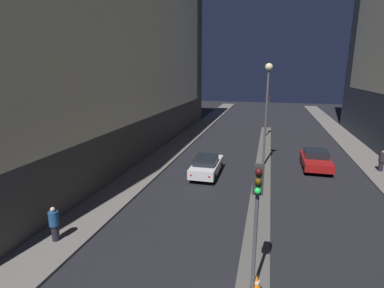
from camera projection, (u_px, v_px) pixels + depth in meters
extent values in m
cube|color=#423D38|center=(119.00, 36.00, 25.55)|extent=(6.00, 38.00, 20.20)
cube|color=beige|center=(151.00, 22.00, 24.59)|extent=(0.05, 32.30, 15.35)
cube|color=#56544F|center=(263.00, 166.00, 23.34)|extent=(1.15, 32.63, 0.11)
cylinder|color=#4C4C51|center=(255.00, 246.00, 9.48)|extent=(0.12, 0.12, 3.57)
cube|color=#2D2D2D|center=(258.00, 179.00, 8.94)|extent=(0.32, 0.28, 0.90)
sphere|color=#4C0F0F|center=(259.00, 172.00, 8.70)|extent=(0.20, 0.20, 0.20)
sphere|color=#4C380A|center=(258.00, 181.00, 8.77)|extent=(0.20, 0.20, 0.20)
sphere|color=#1EEA4C|center=(258.00, 191.00, 8.84)|extent=(0.20, 0.20, 0.20)
cylinder|color=#4C4C51|center=(266.00, 120.00, 33.12)|extent=(0.12, 0.12, 3.57)
cube|color=#2D2D2D|center=(268.00, 100.00, 32.58)|extent=(0.32, 0.28, 0.90)
sphere|color=#4C0F0F|center=(268.00, 97.00, 32.34)|extent=(0.20, 0.20, 0.20)
sphere|color=#4C380A|center=(268.00, 100.00, 32.41)|extent=(0.20, 0.20, 0.20)
sphere|color=#1EEA4C|center=(268.00, 103.00, 32.48)|extent=(0.20, 0.20, 0.20)
cylinder|color=#4C4C51|center=(266.00, 119.00, 22.25)|extent=(0.16, 0.16, 7.24)
sphere|color=#F9EAB2|center=(269.00, 67.00, 21.34)|extent=(0.55, 0.55, 0.55)
cone|color=orange|center=(257.00, 283.00, 9.94)|extent=(0.34, 0.34, 0.59)
cylinder|color=white|center=(257.00, 282.00, 9.93)|extent=(0.19, 0.19, 0.08)
cube|color=silver|center=(207.00, 166.00, 21.24)|extent=(1.73, 4.24, 0.64)
cube|color=black|center=(206.00, 160.00, 20.80)|extent=(1.47, 1.91, 0.51)
cube|color=red|center=(191.00, 175.00, 19.38)|extent=(0.14, 0.04, 0.10)
cube|color=red|center=(209.00, 177.00, 19.09)|extent=(0.14, 0.04, 0.10)
cylinder|color=black|center=(200.00, 164.00, 22.73)|extent=(0.22, 0.64, 0.64)
cylinder|color=black|center=(220.00, 166.00, 22.37)|extent=(0.22, 0.64, 0.64)
cylinder|color=black|center=(192.00, 176.00, 20.26)|extent=(0.22, 0.64, 0.64)
cylinder|color=black|center=(214.00, 178.00, 19.90)|extent=(0.22, 0.64, 0.64)
cube|color=maroon|center=(316.00, 161.00, 22.57)|extent=(1.95, 4.02, 0.57)
cube|color=black|center=(316.00, 153.00, 22.72)|extent=(1.66, 1.81, 0.52)
cube|color=red|center=(304.00, 153.00, 24.62)|extent=(0.14, 0.04, 0.10)
cube|color=red|center=(321.00, 154.00, 24.29)|extent=(0.14, 0.04, 0.10)
cylinder|color=black|center=(302.00, 159.00, 24.02)|extent=(0.22, 0.64, 0.64)
cylinder|color=black|center=(325.00, 161.00, 23.60)|extent=(0.22, 0.64, 0.64)
cylinder|color=black|center=(305.00, 169.00, 21.68)|extent=(0.22, 0.64, 0.64)
cylinder|color=black|center=(331.00, 171.00, 21.26)|extent=(0.22, 0.64, 0.64)
cylinder|color=black|center=(55.00, 233.00, 12.91)|extent=(0.31, 0.31, 0.71)
cylinder|color=navy|center=(54.00, 218.00, 12.74)|extent=(0.42, 0.42, 0.63)
sphere|color=beige|center=(53.00, 209.00, 12.64)|extent=(0.21, 0.21, 0.21)
cylinder|color=black|center=(381.00, 166.00, 21.82)|extent=(0.33, 0.33, 0.71)
cylinder|color=#232328|center=(382.00, 157.00, 21.66)|extent=(0.43, 0.43, 0.63)
sphere|color=#9E704C|center=(383.00, 152.00, 21.56)|extent=(0.20, 0.20, 0.20)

